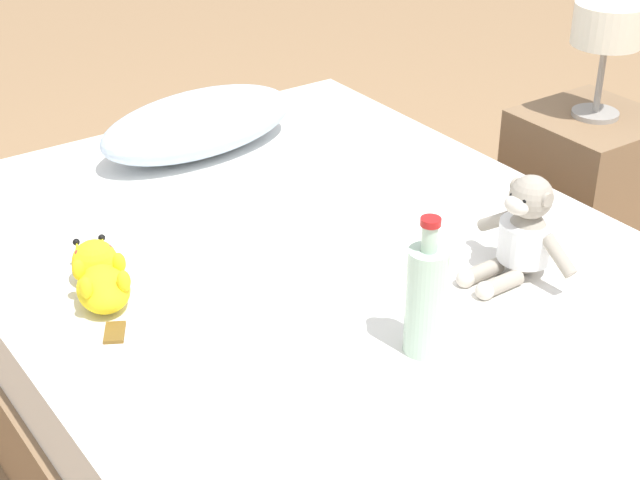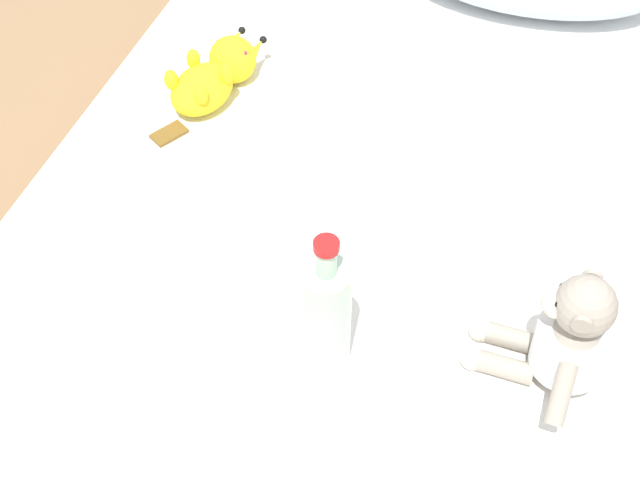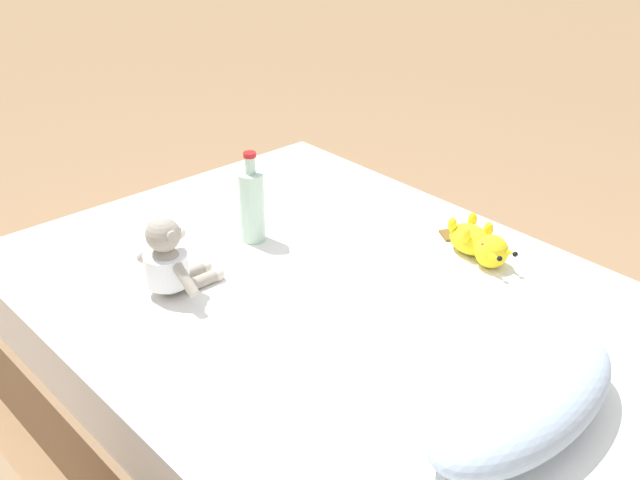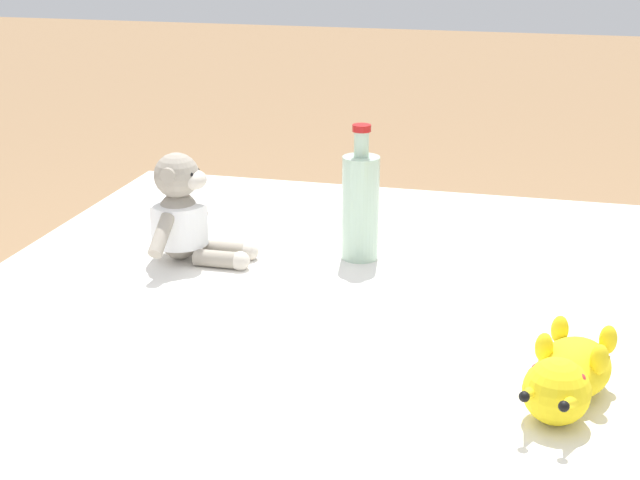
% 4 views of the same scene
% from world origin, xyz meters
% --- Properties ---
extents(ground_plane, '(16.00, 16.00, 0.00)m').
position_xyz_m(ground_plane, '(0.00, 0.00, 0.00)').
color(ground_plane, '#93704C').
extents(bed, '(1.45, 1.95, 0.43)m').
position_xyz_m(bed, '(0.00, 0.00, 0.21)').
color(bed, '#846647').
rests_on(bed, ground_plane).
extents(pillow, '(0.62, 0.33, 0.16)m').
position_xyz_m(pillow, '(0.07, 0.68, 0.52)').
color(pillow, silver).
rests_on(pillow, bed).
extents(plush_monkey, '(0.23, 0.29, 0.24)m').
position_xyz_m(plush_monkey, '(0.33, -0.30, 0.53)').
color(plush_monkey, '#9E9384').
rests_on(plush_monkey, bed).
extents(plush_yellow_creature, '(0.16, 0.33, 0.10)m').
position_xyz_m(plush_yellow_creature, '(-0.47, 0.14, 0.48)').
color(plush_yellow_creature, yellow).
rests_on(plush_yellow_creature, bed).
extents(glass_bottle, '(0.08, 0.08, 0.29)m').
position_xyz_m(glass_bottle, '(-0.03, -0.40, 0.55)').
color(glass_bottle, '#B2D1B7').
rests_on(glass_bottle, bed).
extents(nightstand, '(0.39, 0.39, 0.45)m').
position_xyz_m(nightstand, '(1.14, 0.20, 0.22)').
color(nightstand, '#846647').
rests_on(nightstand, ground_plane).
extents(bedside_lamp, '(0.20, 0.20, 0.34)m').
position_xyz_m(bedside_lamp, '(1.14, 0.20, 0.71)').
color(bedside_lamp, gray).
rests_on(bedside_lamp, nightstand).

